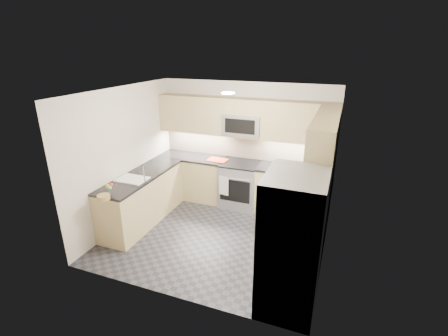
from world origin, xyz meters
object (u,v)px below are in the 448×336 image
Objects in this scene: utensil_bowl at (315,167)px; cutting_board at (217,160)px; microwave at (243,124)px; gas_range at (240,185)px; refrigerator at (292,243)px; fruit_basket at (104,197)px.

utensil_bowl is 1.93m from cutting_board.
microwave reaches higher than cutting_board.
refrigerator reaches higher than gas_range.
microwave is 1.59m from utensil_bowl.
fruit_basket is at bearing -120.45° from microwave.
gas_range is 2.86m from refrigerator.
gas_range is at bearing -90.00° from microwave.
gas_range is 2.29× the size of cutting_board.
fruit_basket is (-1.44, -2.33, 0.52)m from gas_range.
refrigerator is at bearing -89.86° from utensil_bowl.
refrigerator is at bearing -51.05° from cutting_board.
microwave is 3.04m from refrigerator.
microwave is at bearing 176.87° from utensil_bowl.
gas_range is 2.93× the size of utensil_bowl.
cutting_board is at bearing 67.43° from fruit_basket.
microwave reaches higher than gas_range.
gas_range is at bearing 3.44° from cutting_board.
utensil_bowl is 0.78× the size of cutting_board.
fruit_basket is at bearing -112.57° from cutting_board.
microwave is 2.93m from fruit_basket.
gas_range is 1.25m from microwave.
gas_range is 0.51× the size of refrigerator.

